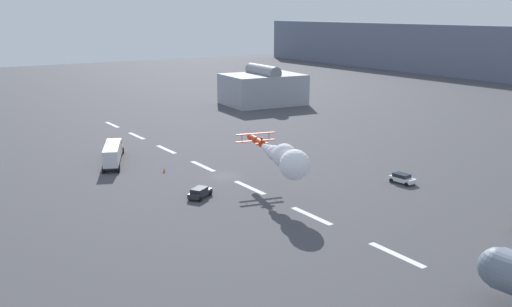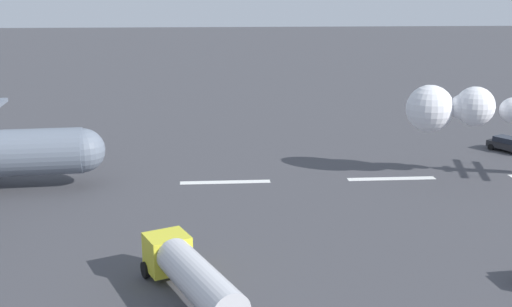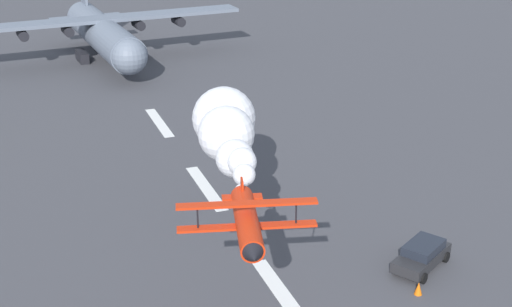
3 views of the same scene
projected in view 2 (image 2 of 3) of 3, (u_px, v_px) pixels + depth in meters
name	position (u px, v px, depth m)	size (l,w,h in m)	color
runway_stripe_5	(391.00, 179.00, 56.80)	(8.00, 0.90, 0.01)	white
runway_stripe_6	(225.00, 182.00, 55.79)	(8.00, 0.90, 0.01)	white
stunt_biplane_red	(465.00, 108.00, 55.28)	(20.40, 8.91, 4.18)	red
fuel_tanker_truck	(191.00, 274.00, 34.01)	(6.37, 9.94, 2.90)	yellow
followme_car_yellow	(508.00, 144.00, 65.97)	(3.78, 4.56, 1.52)	#262628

